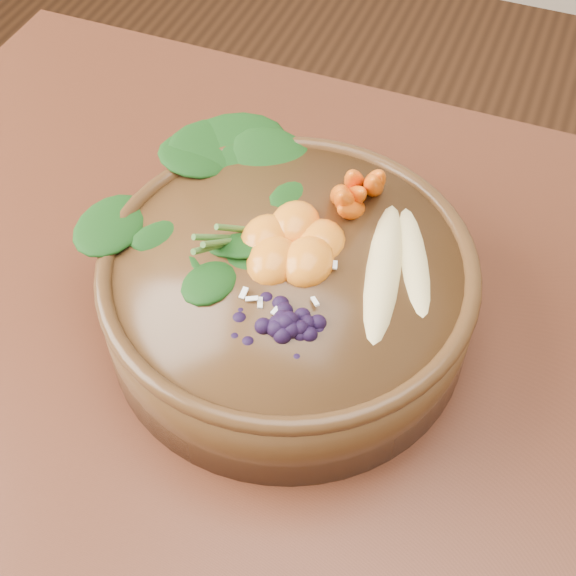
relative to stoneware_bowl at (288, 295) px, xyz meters
name	(u,v)px	position (x,y,z in m)	size (l,w,h in m)	color
stoneware_bowl	(288,295)	(0.00, 0.00, 0.00)	(0.31, 0.31, 0.08)	#482F19
kale_heap	(236,184)	(-0.07, 0.05, 0.07)	(0.21, 0.18, 0.05)	#173F13
carrot_cluster	(362,157)	(0.03, 0.10, 0.09)	(0.06, 0.06, 0.09)	orange
banana_halves	(401,253)	(0.08, 0.03, 0.06)	(0.10, 0.18, 0.03)	#E0CC84
mandarin_cluster	(292,231)	(0.00, 0.02, 0.06)	(0.09, 0.10, 0.03)	orange
blueberry_pile	(286,309)	(0.02, -0.06, 0.06)	(0.14, 0.11, 0.04)	black
coconut_flakes	(289,280)	(0.01, -0.02, 0.05)	(0.10, 0.08, 0.01)	white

